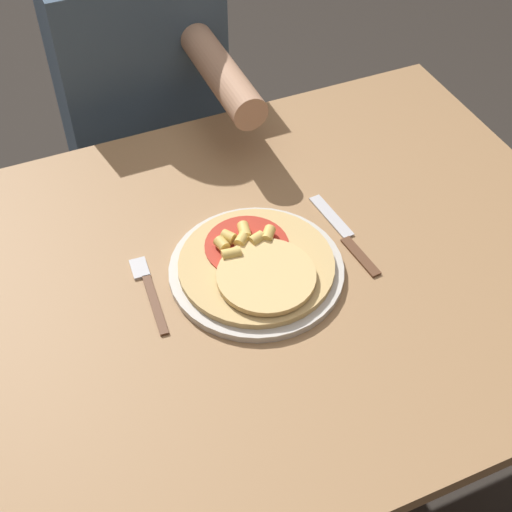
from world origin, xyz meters
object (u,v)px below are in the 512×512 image
Objects in this scene: person_diner at (143,93)px; fork at (149,289)px; plate at (256,269)px; knife at (345,236)px; dining_table at (281,307)px; pizza at (257,264)px.

fork is at bearing -105.60° from person_diner.
plate reaches higher than fork.
dining_table is at bearing -172.52° from knife.
plate is (-0.05, 0.00, 0.12)m from dining_table.
person_diner is at bearing 94.23° from dining_table.
dining_table is at bearing -8.67° from fork.
knife reaches higher than dining_table.
dining_table is at bearing -2.10° from plate.
person_diner is at bearing 105.43° from knife.
pizza is at bearing -94.50° from plate.
fork is at bearing 168.23° from pizza.
pizza is at bearing -11.77° from fork.
pizza is 1.50× the size of fork.
person_diner is (0.18, 0.64, -0.06)m from fork.
plate is 0.18m from fork.
plate is 1.12× the size of pizza.
plate reaches higher than knife.
pizza reaches higher than knife.
person_diner reaches higher than dining_table.
dining_table is at bearing 3.02° from pizza.
dining_table is 4.24× the size of pizza.
plate is at bearing 85.50° from pizza.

